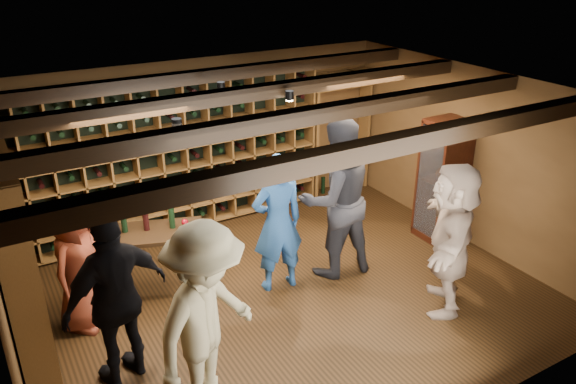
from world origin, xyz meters
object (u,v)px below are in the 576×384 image
man_blue_shirt (278,223)px  guest_beige (451,238)px  guest_khaki (207,323)px  display_cabinet (442,182)px  guest_woman_black (117,299)px  guest_red_floral (78,265)px  tasting_table (152,239)px  man_grey_suit (336,199)px

man_blue_shirt → guest_beige: guest_beige is taller
guest_khaki → guest_beige: 3.04m
display_cabinet → guest_woman_black: size_ratio=0.94×
display_cabinet → guest_red_floral: display_cabinet is taller
guest_woman_black → tasting_table: (0.71, 1.20, -0.13)m
display_cabinet → guest_woman_black: guest_woman_black is taller
man_grey_suit → guest_beige: size_ratio=1.14×
display_cabinet → guest_khaki: size_ratio=0.91×
man_grey_suit → guest_beige: (0.69, -1.31, -0.13)m
guest_woman_black → guest_beige: size_ratio=1.01×
man_blue_shirt → tasting_table: (-1.40, 0.55, -0.10)m
display_cabinet → guest_woman_black: 4.83m
man_blue_shirt → guest_red_floral: man_blue_shirt is taller
guest_red_floral → man_blue_shirt: bearing=-56.9°
tasting_table → guest_khaki: bearing=-74.5°
man_grey_suit → guest_khaki: 2.75m
man_blue_shirt → guest_khaki: 2.12m
guest_red_floral → guest_woman_black: bearing=-127.9°
guest_khaki → man_blue_shirt: bearing=11.7°
guest_red_floral → guest_beige: guest_beige is taller
man_blue_shirt → guest_woman_black: bearing=22.7°
display_cabinet → man_grey_suit: man_grey_suit is taller
man_grey_suit → guest_woman_black: bearing=17.0°
man_blue_shirt → guest_woman_black: size_ratio=0.96×
display_cabinet → man_grey_suit: 1.88m
guest_red_floral → guest_khaki: size_ratio=0.81×
man_grey_suit → guest_beige: bearing=123.2°
display_cabinet → guest_woman_black: bearing=-172.5°
man_blue_shirt → guest_woman_black: (-2.10, -0.65, 0.03)m
display_cabinet → tasting_table: display_cabinet is taller
guest_woman_black → tasting_table: guest_woman_black is taller
man_blue_shirt → man_grey_suit: man_grey_suit is taller
guest_beige → tasting_table: 3.48m
man_blue_shirt → guest_beige: 2.03m
man_blue_shirt → guest_khaki: size_ratio=0.93×
tasting_table → guest_woman_black: bearing=-101.4°
man_grey_suit → guest_red_floral: bearing=-3.2°
guest_beige → tasting_table: guest_beige is taller
tasting_table → man_grey_suit: bearing=4.2°
guest_khaki → display_cabinet: bearing=-13.1°
guest_beige → tasting_table: size_ratio=1.38×
man_blue_shirt → guest_beige: bearing=143.9°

